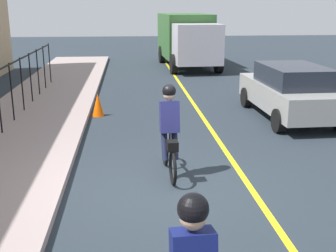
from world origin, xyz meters
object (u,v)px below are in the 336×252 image
Objects in this scene: traffic_cone_far at (98,105)px; patrol_sedan at (290,91)px; box_truck_background at (187,38)px; cyclist_lead at (169,131)px.

patrol_sedan is at bearing -97.74° from traffic_cone_far.
box_truck_background is 11.39m from traffic_cone_far.
box_truck_background is (11.32, 1.54, 0.73)m from patrol_sedan.
cyclist_lead reaches higher than traffic_cone_far.
cyclist_lead is 2.65× the size of traffic_cone_far.
traffic_cone_far is (0.77, 5.67, -0.48)m from patrol_sedan.
cyclist_lead is 0.27× the size of box_truck_background.
patrol_sedan is at bearing -46.58° from cyclist_lead.
box_truck_background is (15.49, -2.44, 0.64)m from cyclist_lead.
cyclist_lead is 5.76m from patrol_sedan.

